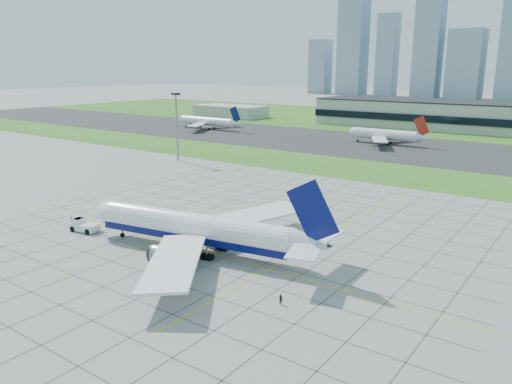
# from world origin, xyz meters

# --- Properties ---
(ground) EXTENTS (1400.00, 1400.00, 0.00)m
(ground) POSITION_xyz_m (0.00, 0.00, 0.00)
(ground) COLOR gray
(ground) RESTS_ON ground
(grass_median) EXTENTS (700.00, 35.00, 0.04)m
(grass_median) POSITION_xyz_m (0.00, 90.00, 0.02)
(grass_median) COLOR #31661D
(grass_median) RESTS_ON ground
(asphalt_taxiway) EXTENTS (700.00, 75.00, 0.04)m
(asphalt_taxiway) POSITION_xyz_m (0.00, 145.00, 0.03)
(asphalt_taxiway) COLOR #383838
(asphalt_taxiway) RESTS_ON ground
(grass_far) EXTENTS (700.00, 145.00, 0.04)m
(grass_far) POSITION_xyz_m (0.00, 255.00, 0.02)
(grass_far) COLOR #31661D
(grass_far) RESTS_ON ground
(apron_markings) EXTENTS (120.00, 130.00, 0.03)m
(apron_markings) POSITION_xyz_m (0.43, 11.09, 0.02)
(apron_markings) COLOR #474744
(apron_markings) RESTS_ON ground
(service_block) EXTENTS (50.00, 25.00, 8.00)m
(service_block) POSITION_xyz_m (-160.00, 210.00, 4.00)
(service_block) COLOR #B7B7B2
(service_block) RESTS_ON ground
(light_mast) EXTENTS (2.50, 2.50, 25.60)m
(light_mast) POSITION_xyz_m (-70.00, 65.00, 16.18)
(light_mast) COLOR gray
(light_mast) RESTS_ON ground
(airliner) EXTENTS (53.58, 53.87, 16.96)m
(airliner) POSITION_xyz_m (1.51, -2.82, 4.64)
(airliner) COLOR white
(airliner) RESTS_ON ground
(pushback_tug) EXTENTS (9.83, 4.29, 2.70)m
(pushback_tug) POSITION_xyz_m (-27.20, -8.08, 1.20)
(pushback_tug) COLOR white
(pushback_tug) RESTS_ON ground
(crew_near) EXTENTS (0.66, 0.81, 1.94)m
(crew_near) POSITION_xyz_m (-32.90, -7.20, 0.97)
(crew_near) COLOR black
(crew_near) RESTS_ON ground
(crew_far) EXTENTS (0.90, 0.77, 1.61)m
(crew_far) POSITION_xyz_m (27.14, -12.08, 0.80)
(crew_far) COLOR black
(crew_far) RESTS_ON ground
(distant_jet_0) EXTENTS (42.72, 42.66, 14.08)m
(distant_jet_0) POSITION_xyz_m (-125.74, 146.33, 4.49)
(distant_jet_0) COLOR white
(distant_jet_0) RESTS_ON ground
(distant_jet_1) EXTENTS (35.44, 42.66, 14.08)m
(distant_jet_1) POSITION_xyz_m (-21.03, 151.27, 4.48)
(distant_jet_1) COLOR white
(distant_jet_1) RESTS_ON ground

